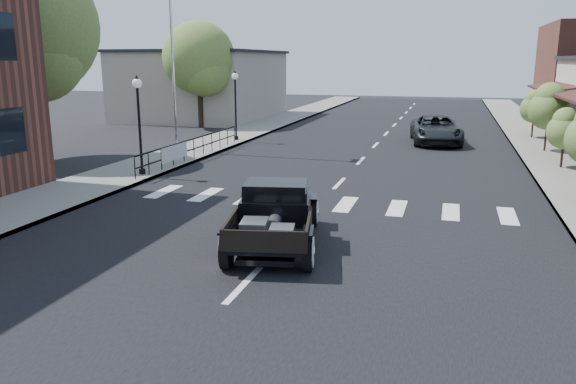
# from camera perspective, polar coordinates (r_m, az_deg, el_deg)

# --- Properties ---
(ground) EXTENTS (120.00, 120.00, 0.00)m
(ground) POSITION_cam_1_polar(r_m,az_deg,el_deg) (14.25, -0.25, -5.01)
(ground) COLOR black
(ground) RESTS_ON ground
(road) EXTENTS (14.00, 80.00, 0.02)m
(road) POSITION_cam_1_polar(r_m,az_deg,el_deg) (28.59, 8.34, 4.15)
(road) COLOR black
(road) RESTS_ON ground
(road_markings) EXTENTS (12.00, 60.00, 0.06)m
(road_markings) POSITION_cam_1_polar(r_m,az_deg,el_deg) (23.72, 6.63, 2.31)
(road_markings) COLOR silver
(road_markings) RESTS_ON ground
(sidewalk_left) EXTENTS (3.00, 80.00, 0.15)m
(sidewalk_left) POSITION_cam_1_polar(r_m,az_deg,el_deg) (30.90, -7.51, 4.97)
(sidewalk_left) COLOR gray
(sidewalk_left) RESTS_ON ground
(sidewalk_right) EXTENTS (3.00, 80.00, 0.15)m
(sidewalk_right) POSITION_cam_1_polar(r_m,az_deg,el_deg) (28.70, 25.41, 3.17)
(sidewalk_right) COLOR gray
(sidewalk_right) RESTS_ON ground
(low_building_left) EXTENTS (10.00, 12.00, 5.00)m
(low_building_left) POSITION_cam_1_polar(r_m,az_deg,el_deg) (45.15, -8.58, 10.62)
(low_building_left) COLOR #A89F8D
(low_building_left) RESTS_ON ground
(railing) EXTENTS (0.08, 10.00, 1.00)m
(railing) POSITION_cam_1_polar(r_m,az_deg,el_deg) (25.82, -9.55, 4.57)
(railing) COLOR black
(railing) RESTS_ON sidewalk_left
(banner) EXTENTS (0.04, 2.20, 0.60)m
(banner) POSITION_cam_1_polar(r_m,az_deg,el_deg) (24.06, -11.42, 3.38)
(banner) COLOR silver
(banner) RESTS_ON sidewalk_left
(lamp_post_b) EXTENTS (0.36, 0.36, 3.77)m
(lamp_post_b) POSITION_cam_1_polar(r_m,az_deg,el_deg) (22.30, -14.85, 6.55)
(lamp_post_b) COLOR black
(lamp_post_b) RESTS_ON sidewalk_left
(lamp_post_c) EXTENTS (0.36, 0.36, 3.77)m
(lamp_post_c) POSITION_cam_1_polar(r_m,az_deg,el_deg) (31.25, -5.35, 8.74)
(lamp_post_c) COLOR black
(lamp_post_c) RESTS_ON sidewalk_left
(flagpole) EXTENTS (0.12, 0.12, 12.87)m
(flagpole) POSITION_cam_1_polar(r_m,az_deg,el_deg) (28.26, -11.84, 17.29)
(flagpole) COLOR silver
(flagpole) RESTS_ON sidewalk_left
(big_tree_near) EXTENTS (6.06, 6.06, 8.91)m
(big_tree_near) POSITION_cam_1_polar(r_m,az_deg,el_deg) (27.54, -24.72, 12.05)
(big_tree_near) COLOR #5C7431
(big_tree_near) RESTS_ON ground
(big_tree_far) EXTENTS (4.77, 4.77, 7.01)m
(big_tree_far) POSITION_cam_1_polar(r_m,az_deg,el_deg) (38.62, -8.98, 11.67)
(big_tree_far) COLOR #5C7431
(big_tree_far) RESTS_ON ground
(small_tree_c) EXTENTS (1.42, 1.42, 2.37)m
(small_tree_c) POSITION_cam_1_polar(r_m,az_deg,el_deg) (25.62, 26.23, 4.88)
(small_tree_c) COLOR #566F33
(small_tree_c) RESTS_ON sidewalk_right
(small_tree_d) EXTENTS (1.89, 1.89, 3.16)m
(small_tree_d) POSITION_cam_1_polar(r_m,az_deg,el_deg) (30.10, 24.87, 6.82)
(small_tree_d) COLOR #566F33
(small_tree_d) RESTS_ON sidewalk_right
(small_tree_e) EXTENTS (1.56, 1.56, 2.60)m
(small_tree_e) POSITION_cam_1_polar(r_m,az_deg,el_deg) (35.03, 23.69, 7.22)
(small_tree_e) COLOR #566F33
(small_tree_e) RESTS_ON sidewalk_right
(hotrod_pickup) EXTENTS (3.02, 4.97, 1.61)m
(hotrod_pickup) POSITION_cam_1_polar(r_m,az_deg,el_deg) (13.64, -1.32, -2.32)
(hotrod_pickup) COLOR black
(hotrod_pickup) RESTS_ON ground
(second_car) EXTENTS (3.16, 5.69, 1.51)m
(second_car) POSITION_cam_1_polar(r_m,az_deg,el_deg) (31.87, 14.79, 6.13)
(second_car) COLOR black
(second_car) RESTS_ON ground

